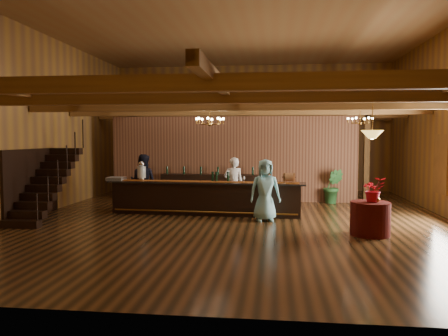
# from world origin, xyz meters

# --- Properties ---
(floor) EXTENTS (14.00, 14.00, 0.00)m
(floor) POSITION_xyz_m (0.00, 0.00, 0.00)
(floor) COLOR brown
(floor) RESTS_ON ground
(ceiling) EXTENTS (14.00, 14.00, 0.00)m
(ceiling) POSITION_xyz_m (0.00, 0.00, 5.50)
(ceiling) COLOR olive
(ceiling) RESTS_ON wall_back
(wall_back) EXTENTS (12.00, 0.10, 5.50)m
(wall_back) POSITION_xyz_m (0.00, 7.00, 2.75)
(wall_back) COLOR olive
(wall_back) RESTS_ON floor
(wall_front) EXTENTS (12.00, 0.10, 5.50)m
(wall_front) POSITION_xyz_m (0.00, -7.00, 2.75)
(wall_front) COLOR olive
(wall_front) RESTS_ON floor
(wall_left) EXTENTS (0.10, 14.00, 5.50)m
(wall_left) POSITION_xyz_m (-6.00, 0.00, 2.75)
(wall_left) COLOR olive
(wall_left) RESTS_ON floor
(beam_grid) EXTENTS (11.90, 13.90, 0.39)m
(beam_grid) POSITION_xyz_m (0.00, 0.51, 3.24)
(beam_grid) COLOR olive
(beam_grid) RESTS_ON wall_left
(support_posts) EXTENTS (9.20, 10.20, 3.20)m
(support_posts) POSITION_xyz_m (0.00, -0.50, 1.60)
(support_posts) COLOR olive
(support_posts) RESTS_ON floor
(partition_wall) EXTENTS (9.00, 0.18, 3.10)m
(partition_wall) POSITION_xyz_m (-0.50, 3.50, 1.55)
(partition_wall) COLOR brown
(partition_wall) RESTS_ON floor
(window_right_back) EXTENTS (0.12, 1.05, 1.75)m
(window_right_back) POSITION_xyz_m (5.95, 1.00, 1.55)
(window_right_back) COLOR white
(window_right_back) RESTS_ON wall_right
(staircase) EXTENTS (1.00, 2.80, 2.00)m
(staircase) POSITION_xyz_m (-5.45, -0.74, 1.00)
(staircase) COLOR black
(staircase) RESTS_ON floor
(backroom_boxes) EXTENTS (4.10, 0.60, 1.10)m
(backroom_boxes) POSITION_xyz_m (-0.29, 5.50, 0.53)
(backroom_boxes) COLOR black
(backroom_boxes) RESTS_ON floor
(tasting_bar) EXTENTS (6.02, 1.08, 1.01)m
(tasting_bar) POSITION_xyz_m (-1.03, 0.49, 0.51)
(tasting_bar) COLOR black
(tasting_bar) RESTS_ON floor
(beverage_dispenser) EXTENTS (0.26, 0.26, 0.60)m
(beverage_dispenser) POSITION_xyz_m (-3.05, 0.65, 1.29)
(beverage_dispenser) COLOR silver
(beverage_dispenser) RESTS_ON tasting_bar
(glass_rack_tray) EXTENTS (0.50, 0.50, 0.10)m
(glass_rack_tray) POSITION_xyz_m (-3.85, 0.60, 1.05)
(glass_rack_tray) COLOR gray
(glass_rack_tray) RESTS_ON tasting_bar
(raffle_drum) EXTENTS (0.34, 0.24, 0.30)m
(raffle_drum) POSITION_xyz_m (1.47, 0.31, 1.17)
(raffle_drum) COLOR brown
(raffle_drum) RESTS_ON tasting_bar
(bar_bottle_0) EXTENTS (0.07, 0.07, 0.30)m
(bar_bottle_0) POSITION_xyz_m (-0.82, 0.59, 1.15)
(bar_bottle_0) COLOR black
(bar_bottle_0) RESTS_ON tasting_bar
(bar_bottle_1) EXTENTS (0.07, 0.07, 0.30)m
(bar_bottle_1) POSITION_xyz_m (-0.70, 0.59, 1.15)
(bar_bottle_1) COLOR black
(bar_bottle_1) RESTS_ON tasting_bar
(bar_bottle_2) EXTENTS (0.07, 0.07, 0.30)m
(bar_bottle_2) POSITION_xyz_m (-0.34, 0.57, 1.15)
(bar_bottle_2) COLOR black
(bar_bottle_2) RESTS_ON tasting_bar
(backbar_shelf) EXTENTS (3.57, 0.82, 0.99)m
(backbar_shelf) POSITION_xyz_m (-1.29, 3.12, 0.50)
(backbar_shelf) COLOR black
(backbar_shelf) RESTS_ON floor
(round_table) EXTENTS (0.93, 0.93, 0.80)m
(round_table) POSITION_xyz_m (3.32, -1.86, 0.40)
(round_table) COLOR #45080B
(round_table) RESTS_ON floor
(chandelier_left) EXTENTS (0.80, 0.80, 0.55)m
(chandelier_left) POSITION_xyz_m (-0.78, -0.17, 2.80)
(chandelier_left) COLOR #A37029
(chandelier_left) RESTS_ON beam_grid
(chandelier_right) EXTENTS (0.80, 0.80, 0.47)m
(chandelier_right) POSITION_xyz_m (3.75, 1.90, 2.88)
(chandelier_right) COLOR #A37029
(chandelier_right) RESTS_ON beam_grid
(pendant_lamp) EXTENTS (0.52, 0.52, 0.90)m
(pendant_lamp) POSITION_xyz_m (3.32, -1.86, 2.40)
(pendant_lamp) COLOR #A37029
(pendant_lamp) RESTS_ON beam_grid
(bartender) EXTENTS (0.70, 0.53, 1.71)m
(bartender) POSITION_xyz_m (-0.24, 1.23, 0.85)
(bartender) COLOR white
(bartender) RESTS_ON floor
(staff_second) EXTENTS (0.91, 0.74, 1.79)m
(staff_second) POSITION_xyz_m (-3.22, 1.32, 0.89)
(staff_second) COLOR black
(staff_second) RESTS_ON floor
(guest) EXTENTS (0.93, 0.69, 1.73)m
(guest) POSITION_xyz_m (0.79, -0.35, 0.87)
(guest) COLOR #8CD6E1
(guest) RESTS_ON floor
(floor_plant) EXTENTS (0.74, 0.63, 1.22)m
(floor_plant) POSITION_xyz_m (3.11, 3.18, 0.61)
(floor_plant) COLOR #29632B
(floor_plant) RESTS_ON floor
(table_flowers) EXTENTS (0.61, 0.55, 0.60)m
(table_flowers) POSITION_xyz_m (3.38, -1.88, 1.10)
(table_flowers) COLOR red
(table_flowers) RESTS_ON round_table
(table_vase) EXTENTS (0.19, 0.19, 0.32)m
(table_vase) POSITION_xyz_m (3.43, -1.91, 0.96)
(table_vase) COLOR #A37029
(table_vase) RESTS_ON round_table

